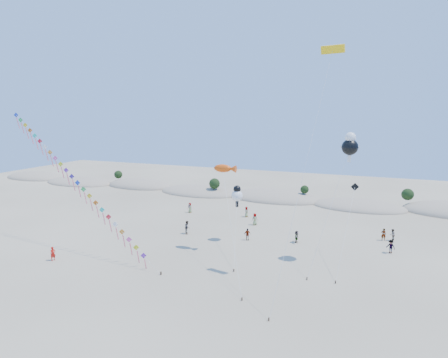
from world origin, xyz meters
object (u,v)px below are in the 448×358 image
fish_kite (225,169)px  flyer_foreground (53,254)px  kite_train (72,178)px  parafoil_kite (332,54)px

fish_kite → flyer_foreground: fish_kite is taller
flyer_foreground → kite_train: bearing=32.0°
fish_kite → parafoil_kite: size_ratio=0.53×
kite_train → fish_kite: 18.96m
parafoil_kite → flyer_foreground: size_ratio=14.20×
fish_kite → flyer_foreground: 22.21m
kite_train → flyer_foreground: kite_train is taller
parafoil_kite → kite_train: bearing=-174.7°
kite_train → fish_kite: kite_train is taller
kite_train → flyer_foreground: 9.38m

